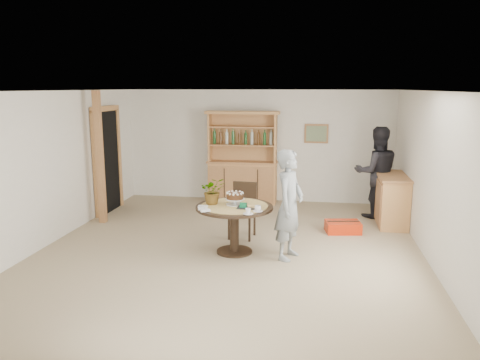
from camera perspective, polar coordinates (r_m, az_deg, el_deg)
The scene contains 17 objects.
ground at distance 7.51m, azimuth -1.27°, elevation -8.64°, with size 7.00×7.00×0.00m, color tan.
room_shell at distance 7.11m, azimuth -1.30°, elevation 4.68°, with size 6.04×7.04×2.52m.
doorway at distance 10.00m, azimuth -15.91°, elevation 2.50°, with size 0.13×1.10×2.18m.
pine_post at distance 9.16m, azimuth -16.73°, elevation 2.60°, with size 0.12×0.12×2.50m, color #B47E4C.
hutch at distance 10.47m, azimuth 0.34°, elevation 1.00°, with size 1.62×0.54×2.04m.
sideboard at distance 9.29m, azimuth 17.96°, elevation -2.25°, with size 0.54×1.26×0.94m.
dining_table at distance 7.27m, azimuth -0.69°, elevation -4.31°, with size 1.20×1.20×0.76m.
dining_chair at distance 8.08m, azimuth 0.40°, elevation -3.22°, with size 0.46×0.46×0.95m.
birthday_cake at distance 7.25m, azimuth -0.62°, elevation -2.08°, with size 0.30×0.30×0.20m.
flower_vase at distance 7.30m, azimuth -3.33°, elevation -1.31°, with size 0.38×0.33×0.42m, color #3F7233.
gift_tray at distance 7.07m, azimuth 0.85°, elevation -3.23°, with size 0.30×0.20×0.08m.
coffee_cup_a at distance 6.89m, azimuth 2.19°, elevation -3.51°, with size 0.15×0.15×0.09m.
coffee_cup_b at distance 6.75m, azimuth 0.99°, elevation -3.87°, with size 0.15×0.15×0.08m.
napkins at distance 7.01m, azimuth -4.44°, elevation -3.48°, with size 0.24×0.33×0.03m.
teen_boy at distance 7.02m, azimuth 6.02°, elevation -3.03°, with size 0.61×0.40×1.66m, color gray.
adult_person at distance 9.60m, azimuth 16.32°, elevation 0.90°, with size 0.88×0.68×1.81m, color black.
red_suitcase at distance 8.59m, azimuth 12.43°, elevation -5.61°, with size 0.66×0.50×0.21m.
Camera 1 is at (1.30, -6.94, 2.56)m, focal length 35.00 mm.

